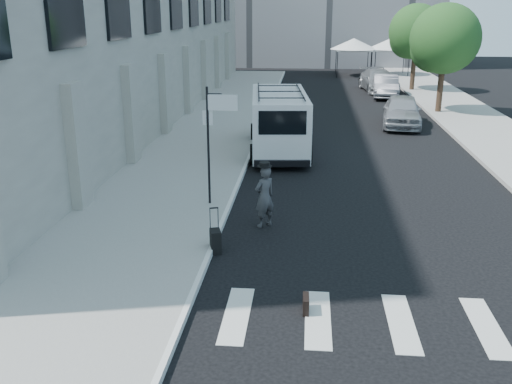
% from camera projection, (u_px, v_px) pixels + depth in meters
% --- Properties ---
extents(ground, '(120.00, 120.00, 0.00)m').
position_uv_depth(ground, '(292.00, 254.00, 14.04)').
color(ground, black).
rests_on(ground, ground).
extents(sidewalk_left, '(4.50, 48.00, 0.15)m').
position_uv_depth(sidewalk_left, '(220.00, 123.00, 29.54)').
color(sidewalk_left, gray).
rests_on(sidewalk_left, ground).
extents(sidewalk_right, '(4.00, 56.00, 0.15)m').
position_uv_depth(sidewalk_right, '(463.00, 113.00, 32.16)').
color(sidewalk_right, gray).
rests_on(sidewalk_right, ground).
extents(building_left, '(10.00, 44.00, 12.00)m').
position_uv_depth(building_left, '(89.00, 3.00, 30.23)').
color(building_left, gray).
rests_on(building_left, ground).
extents(sign_pole, '(1.03, 0.07, 3.50)m').
position_uv_depth(sign_pole, '(216.00, 121.00, 16.46)').
color(sign_pole, black).
rests_on(sign_pole, sidewalk_left).
extents(tree_near, '(3.80, 3.83, 6.03)m').
position_uv_depth(tree_near, '(442.00, 41.00, 31.22)').
color(tree_near, black).
rests_on(tree_near, ground).
extents(tree_far, '(3.80, 3.83, 6.03)m').
position_uv_depth(tree_far, '(414.00, 34.00, 39.74)').
color(tree_far, black).
rests_on(tree_far, ground).
extents(tent_left, '(4.00, 4.00, 3.20)m').
position_uv_depth(tent_left, '(354.00, 44.00, 48.81)').
color(tent_left, black).
rests_on(tent_left, ground).
extents(tent_right, '(4.00, 4.00, 3.20)m').
position_uv_depth(tent_right, '(391.00, 44.00, 49.00)').
color(tent_right, black).
rests_on(tent_right, ground).
extents(businessman, '(0.74, 0.72, 1.72)m').
position_uv_depth(businessman, '(264.00, 197.00, 15.58)').
color(businessman, '#3C3C3E').
rests_on(businessman, ground).
extents(briefcase, '(0.13, 0.44, 0.34)m').
position_uv_depth(briefcase, '(306.00, 304.00, 11.36)').
color(briefcase, black).
rests_on(briefcase, ground).
extents(suitcase, '(0.35, 0.46, 1.12)m').
position_uv_depth(suitcase, '(215.00, 241.00, 14.08)').
color(suitcase, black).
rests_on(suitcase, ground).
extents(cargo_van, '(2.80, 6.76, 2.47)m').
position_uv_depth(cargo_van, '(279.00, 121.00, 23.61)').
color(cargo_van, white).
rests_on(cargo_van, ground).
extents(parked_car_a, '(2.39, 4.77, 1.56)m').
position_uv_depth(parked_car_a, '(402.00, 111.00, 28.76)').
color(parked_car_a, '#989A9F').
rests_on(parked_car_a, ground).
extents(parked_car_b, '(1.92, 4.61, 1.48)m').
position_uv_depth(parked_car_b, '(386.00, 86.00, 38.01)').
color(parked_car_b, '#5C5E64').
rests_on(parked_car_b, ground).
extents(parked_car_c, '(2.71, 5.47, 1.53)m').
position_uv_depth(parked_car_c, '(378.00, 81.00, 40.63)').
color(parked_car_c, gray).
rests_on(parked_car_c, ground).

